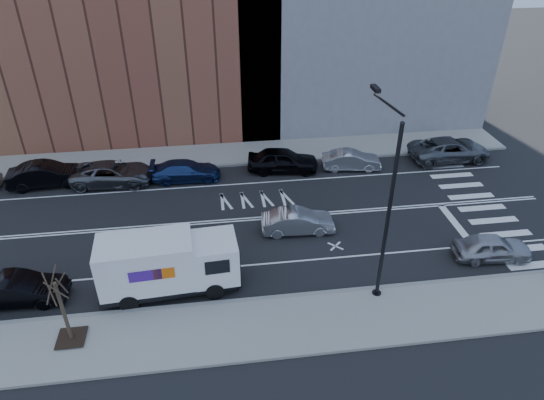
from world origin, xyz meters
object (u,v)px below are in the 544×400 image
object	(u,v)px
fedex_van	(168,264)
far_parked_b	(46,175)
near_parked_front	(492,247)
driving_sedan	(298,221)

from	to	relation	value
fedex_van	far_parked_b	bearing A→B (deg)	123.09
far_parked_b	near_parked_front	distance (m)	27.75
far_parked_b	driving_sedan	distance (m)	17.30
driving_sedan	near_parked_front	size ratio (longest dim) A/B	1.02
far_parked_b	near_parked_front	xyz separation A→B (m)	(25.36, -11.26, -0.12)
fedex_van	driving_sedan	xyz separation A→B (m)	(7.05, 3.99, -0.91)
fedex_van	far_parked_b	distance (m)	14.33
near_parked_front	driving_sedan	bearing A→B (deg)	73.68
driving_sedan	far_parked_b	bearing A→B (deg)	66.85
far_parked_b	near_parked_front	world-z (taller)	far_parked_b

